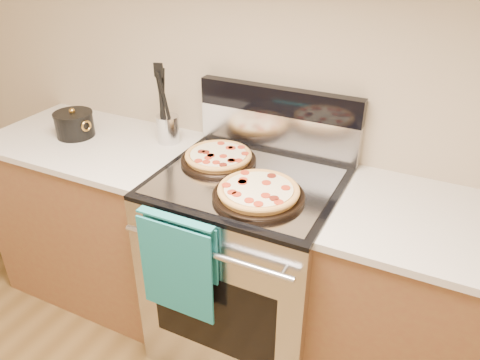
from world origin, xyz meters
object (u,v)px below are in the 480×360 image
at_px(utensil_crock, 168,129).
at_px(saucepan, 75,125).
at_px(pepperoni_pizza_back, 218,157).
at_px(pepperoni_pizza_front, 259,192).
at_px(range_body, 248,267).

distance_m(utensil_crock, saucepan, 0.48).
relative_size(utensil_crock, saucepan, 0.72).
height_order(pepperoni_pizza_back, pepperoni_pizza_front, pepperoni_pizza_front).
height_order(pepperoni_pizza_front, saucepan, saucepan).
relative_size(range_body, utensil_crock, 6.71).
relative_size(range_body, saucepan, 4.86).
xyz_separation_m(pepperoni_pizza_back, utensil_crock, (-0.34, 0.11, 0.03)).
distance_m(range_body, saucepan, 1.10).
xyz_separation_m(range_body, saucepan, (-0.97, 0.03, 0.52)).
bearing_deg(pepperoni_pizza_front, range_body, 128.41).
distance_m(pepperoni_pizza_front, utensil_crock, 0.69).
xyz_separation_m(pepperoni_pizza_back, pepperoni_pizza_front, (0.28, -0.20, 0.00)).
height_order(range_body, saucepan, saucepan).
height_order(pepperoni_pizza_back, saucepan, saucepan).
xyz_separation_m(range_body, utensil_crock, (-0.52, 0.18, 0.53)).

